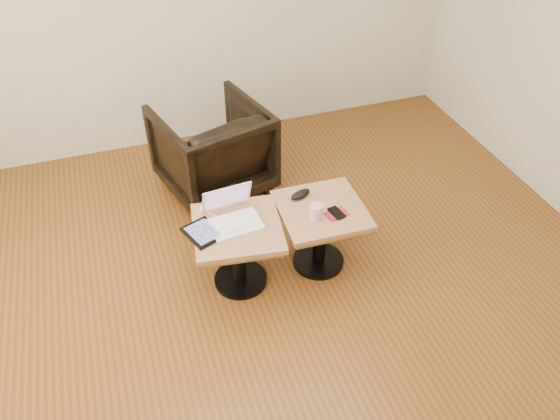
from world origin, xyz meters
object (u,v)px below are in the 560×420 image
object	(u,v)px
laptop	(233,215)
striped_cup	(316,212)
side_table_left	(238,241)
armchair	(213,149)
side_table_right	(321,222)

from	to	relation	value
laptop	striped_cup	xyz separation A→B (m)	(0.46, -0.14, 0.01)
side_table_left	striped_cup	bearing A→B (deg)	-2.67
side_table_left	armchair	bearing A→B (deg)	93.12
striped_cup	side_table_left	bearing A→B (deg)	169.35
side_table_right	laptop	bearing A→B (deg)	175.87
laptop	armchair	distance (m)	0.97
laptop	armchair	bearing A→B (deg)	79.13
side_table_right	striped_cup	bearing A→B (deg)	-129.93
laptop	armchair	xyz separation A→B (m)	(0.10, 0.95, -0.16)
striped_cup	armchair	xyz separation A→B (m)	(-0.36, 1.09, -0.17)
laptop	striped_cup	world-z (taller)	laptop
side_table_left	side_table_right	size ratio (longest dim) A/B	1.09
side_table_right	armchair	size ratio (longest dim) A/B	0.71
side_table_right	striped_cup	distance (m)	0.19
side_table_left	side_table_right	bearing A→B (deg)	7.32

